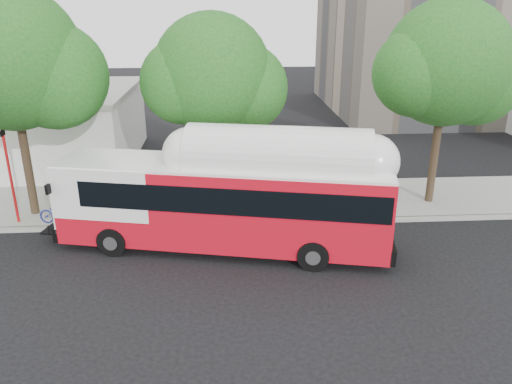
# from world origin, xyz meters

# --- Properties ---
(ground) EXTENTS (120.00, 120.00, 0.00)m
(ground) POSITION_xyz_m (0.00, 0.00, 0.00)
(ground) COLOR black
(ground) RESTS_ON ground
(sidewalk) EXTENTS (60.00, 5.00, 0.15)m
(sidewalk) POSITION_xyz_m (0.00, 6.50, 0.07)
(sidewalk) COLOR gray
(sidewalk) RESTS_ON ground
(curb_strip) EXTENTS (60.00, 0.30, 0.15)m
(curb_strip) POSITION_xyz_m (0.00, 3.90, 0.07)
(curb_strip) COLOR gray
(curb_strip) RESTS_ON ground
(red_curb_segment) EXTENTS (10.00, 0.32, 0.16)m
(red_curb_segment) POSITION_xyz_m (-3.00, 3.90, 0.08)
(red_curb_segment) COLOR maroon
(red_curb_segment) RESTS_ON ground
(street_tree_left) EXTENTS (6.67, 5.80, 9.74)m
(street_tree_left) POSITION_xyz_m (-8.53, 5.56, 6.60)
(street_tree_left) COLOR #2D2116
(street_tree_left) RESTS_ON ground
(street_tree_mid) EXTENTS (5.75, 5.00, 8.62)m
(street_tree_mid) POSITION_xyz_m (-0.59, 6.06, 5.91)
(street_tree_mid) COLOR #2D2116
(street_tree_mid) RESTS_ON ground
(street_tree_right) EXTENTS (6.21, 5.40, 9.18)m
(street_tree_right) POSITION_xyz_m (9.44, 5.86, 6.26)
(street_tree_right) COLOR #2D2116
(street_tree_right) RESTS_ON ground
(transit_bus) EXTENTS (13.39, 5.20, 3.90)m
(transit_bus) POSITION_xyz_m (-0.56, 1.87, 1.82)
(transit_bus) COLOR red
(transit_bus) RESTS_ON ground
(signal_pole) EXTENTS (0.12, 0.39, 4.14)m
(signal_pole) POSITION_xyz_m (-9.38, 4.56, 2.12)
(signal_pole) COLOR red
(signal_pole) RESTS_ON ground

